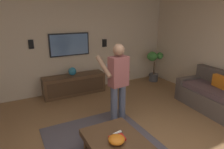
{
  "coord_description": "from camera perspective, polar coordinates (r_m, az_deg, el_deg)",
  "views": [
    {
      "loc": [
        -1.93,
        1.35,
        2.16
      ],
      "look_at": [
        1.17,
        -0.3,
        1.07
      ],
      "focal_mm": 31.32,
      "sensor_mm": 36.0,
      "label": 1
    }
  ],
  "objects": [
    {
      "name": "person_standing",
      "position": [
        3.8,
        1.72,
        -1.61
      ],
      "size": [
        0.58,
        0.58,
        1.64
      ],
      "rotation": [
        0.0,
        0.0,
        0.12
      ],
      "color": "#4C5166",
      "rests_on": "ground"
    },
    {
      "name": "coffee_table",
      "position": [
        3.09,
        1.11,
        -19.83
      ],
      "size": [
        1.0,
        0.8,
        0.4
      ],
      "color": "#513823",
      "rests_on": "ground"
    },
    {
      "name": "wall_speaker_right",
      "position": [
        5.34,
        -22.56,
        8.16
      ],
      "size": [
        0.06,
        0.12,
        0.22
      ],
      "primitive_type": "cube",
      "color": "black"
    },
    {
      "name": "wall_back_tv",
      "position": [
        5.57,
        -13.9,
        8.91
      ],
      "size": [
        0.1,
        6.72,
        2.8
      ],
      "primitive_type": "cube",
      "color": "#C6B299",
      "rests_on": "ground"
    },
    {
      "name": "couch",
      "position": [
        5.13,
        28.85,
        -6.04
      ],
      "size": [
        1.97,
        1.04,
        0.87
      ],
      "rotation": [
        0.0,
        0.0,
        1.47
      ],
      "color": "#564C47",
      "rests_on": "ground"
    },
    {
      "name": "media_console",
      "position": [
        5.56,
        -10.88,
        -2.89
      ],
      "size": [
        0.45,
        1.7,
        0.55
      ],
      "rotation": [
        0.0,
        0.0,
        3.14
      ],
      "color": "#513823",
      "rests_on": "ground"
    },
    {
      "name": "vase_round",
      "position": [
        5.45,
        -11.5,
        0.92
      ],
      "size": [
        0.22,
        0.22,
        0.22
      ],
      "primitive_type": "sphere",
      "color": "teal",
      "rests_on": "media_console"
    },
    {
      "name": "remote_white",
      "position": [
        3.13,
        1.6,
        -16.7
      ],
      "size": [
        0.07,
        0.16,
        0.02
      ],
      "primitive_type": "cube",
      "rotation": [
        0.0,
        0.0,
        1.76
      ],
      "color": "white",
      "rests_on": "coffee_table"
    },
    {
      "name": "tv",
      "position": [
        5.52,
        -12.28,
        8.54
      ],
      "size": [
        0.05,
        1.1,
        0.62
      ],
      "rotation": [
        0.0,
        0.0,
        3.14
      ],
      "color": "black"
    },
    {
      "name": "bowl",
      "position": [
        2.92,
        1.31,
        -18.45
      ],
      "size": [
        0.24,
        0.24,
        0.11
      ],
      "primitive_type": "ellipsoid",
      "color": "orange",
      "rests_on": "coffee_table"
    },
    {
      "name": "potted_plant_tall",
      "position": [
        6.54,
        11.99,
        3.44
      ],
      "size": [
        0.4,
        0.5,
        1.0
      ],
      "color": "#4C4C51",
      "rests_on": "ground"
    },
    {
      "name": "book",
      "position": [
        3.01,
        1.52,
        -18.12
      ],
      "size": [
        0.19,
        0.24,
        0.04
      ],
      "primitive_type": "cube",
      "rotation": [
        0.0,
        0.0,
        4.59
      ],
      "color": "red",
      "rests_on": "coffee_table"
    },
    {
      "name": "wall_speaker_left",
      "position": [
        5.91,
        -2.21,
        9.17
      ],
      "size": [
        0.06,
        0.12,
        0.22
      ],
      "primitive_type": "cube",
      "color": "black"
    }
  ]
}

